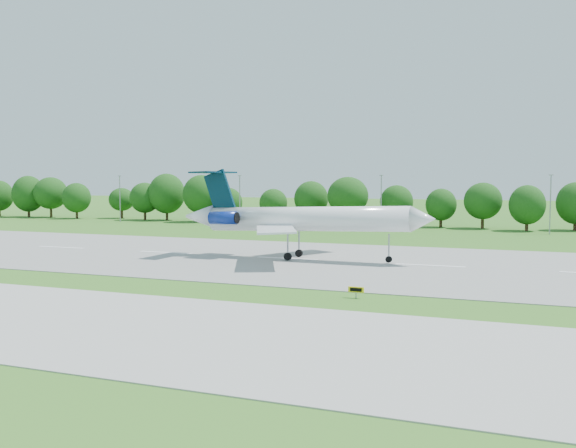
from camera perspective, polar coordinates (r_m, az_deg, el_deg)
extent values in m
plane|color=#275F19|center=(61.17, 8.76, -6.67)|extent=(600.00, 600.00, 0.00)
cube|color=gray|center=(85.42, 12.50, -3.65)|extent=(400.00, 45.00, 0.08)
cube|color=#ADADA8|center=(44.20, 3.49, -10.75)|extent=(400.00, 23.00, 0.08)
cylinder|color=#382314|center=(215.08, -23.90, 1.15)|extent=(0.70, 0.70, 3.60)
sphere|color=#10360D|center=(214.93, -23.93, 2.32)|extent=(8.40, 8.40, 8.40)
cylinder|color=#382314|center=(188.69, -15.34, 1.00)|extent=(0.70, 0.70, 3.60)
sphere|color=#10360D|center=(188.52, -15.37, 2.34)|extent=(8.40, 8.40, 8.40)
cylinder|color=#382314|center=(167.76, -4.35, 0.77)|extent=(0.70, 0.70, 3.60)
sphere|color=#10360D|center=(167.57, -4.36, 2.27)|extent=(8.40, 8.40, 8.40)
cylinder|color=#382314|center=(154.55, 9.11, 0.45)|extent=(0.70, 0.70, 3.60)
sphere|color=#10360D|center=(154.34, 9.13, 2.08)|extent=(8.40, 8.40, 8.40)
cylinder|color=#382314|center=(151.09, 24.09, 0.07)|extent=(0.70, 0.70, 3.60)
sphere|color=#10360D|center=(150.88, 24.14, 1.74)|extent=(8.40, 8.40, 8.40)
cylinder|color=gray|center=(174.54, -14.71, 2.16)|extent=(0.24, 0.24, 12.00)
cube|color=gray|center=(174.46, -14.75, 4.16)|extent=(0.90, 0.25, 0.18)
cylinder|color=gray|center=(156.40, -4.31, 2.08)|extent=(0.24, 0.24, 12.00)
cube|color=gray|center=(156.32, -4.32, 4.31)|extent=(0.90, 0.25, 0.18)
cylinder|color=gray|center=(144.61, 8.28, 1.89)|extent=(0.24, 0.24, 12.00)
cube|color=gray|center=(144.51, 8.30, 4.30)|extent=(0.90, 0.25, 0.18)
cylinder|color=gray|center=(140.75, 22.29, 1.57)|extent=(0.24, 0.24, 12.00)
cube|color=gray|center=(140.65, 22.35, 4.05)|extent=(0.90, 0.25, 0.18)
cylinder|color=white|center=(89.13, 1.65, 0.45)|extent=(29.30, 3.73, 4.09)
cone|color=white|center=(84.81, 11.93, 0.44)|extent=(3.23, 3.44, 3.48)
cone|color=white|center=(96.38, -7.81, 0.68)|extent=(4.79, 3.46, 3.52)
cube|color=white|center=(83.55, -1.11, -0.48)|extent=(9.65, 13.53, 0.36)
cube|color=white|center=(96.18, 2.10, 0.11)|extent=(9.87, 13.51, 0.36)
cube|color=#042535|center=(94.62, -6.10, 2.89)|extent=(5.06, 0.54, 6.61)
cube|color=#042535|center=(95.07, -6.63, 4.58)|extent=(3.22, 9.28, 0.29)
cylinder|color=navy|center=(91.62, -5.76, 0.54)|extent=(4.15, 1.90, 1.94)
cylinder|color=navy|center=(96.11, -4.35, 0.71)|extent=(4.15, 1.90, 1.94)
cylinder|color=gray|center=(86.03, 8.96, -2.00)|extent=(0.19, 0.19, 3.41)
cylinder|color=black|center=(86.22, 8.94, -3.13)|extent=(0.88, 0.30, 0.88)
cylinder|color=gray|center=(88.13, -0.02, -1.81)|extent=(0.23, 0.23, 3.41)
cylinder|color=black|center=(88.32, -0.02, -2.91)|extent=(1.08, 0.45, 1.07)
cylinder|color=gray|center=(92.09, 0.98, -1.56)|extent=(0.23, 0.23, 3.41)
cylinder|color=black|center=(92.27, 0.98, -2.61)|extent=(1.08, 0.45, 1.07)
cube|color=gray|center=(61.56, 6.07, -6.26)|extent=(0.10, 0.10, 0.67)
cube|color=yellow|center=(61.48, 6.08, -5.82)|extent=(1.54, 0.21, 0.53)
cube|color=black|center=(61.38, 6.05, -5.83)|extent=(1.15, 0.05, 0.34)
imported|color=white|center=(159.06, -5.73, 0.18)|extent=(4.39, 2.94, 1.37)
imported|color=silver|center=(142.24, 6.70, -0.32)|extent=(3.59, 1.78, 1.18)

